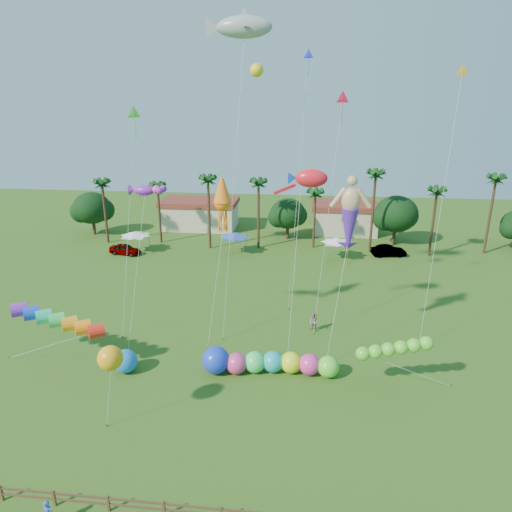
# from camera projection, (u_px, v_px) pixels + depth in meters

# --- Properties ---
(ground) EXTENTS (160.00, 160.00, 0.00)m
(ground) POSITION_uv_depth(u_px,v_px,m) (239.00, 440.00, 29.04)
(ground) COLOR #285116
(ground) RESTS_ON ground
(tree_line) EXTENTS (69.46, 8.91, 11.00)m
(tree_line) POSITION_uv_depth(u_px,v_px,m) (305.00, 214.00, 68.65)
(tree_line) COLOR #3A2819
(tree_line) RESTS_ON ground
(buildings_row) EXTENTS (35.00, 7.00, 4.00)m
(buildings_row) POSITION_uv_depth(u_px,v_px,m) (264.00, 218.00, 75.73)
(buildings_row) COLOR beige
(buildings_row) RESTS_ON ground
(tent_row) EXTENTS (31.00, 4.00, 0.60)m
(tent_row) POSITION_uv_depth(u_px,v_px,m) (234.00, 236.00, 62.94)
(tent_row) COLOR white
(tent_row) RESTS_ON ground
(car_a) EXTENTS (4.66, 2.54, 1.50)m
(car_a) POSITION_uv_depth(u_px,v_px,m) (125.00, 249.00, 63.77)
(car_a) COLOR #4C4C54
(car_a) RESTS_ON ground
(car_b) EXTENTS (4.87, 2.37, 1.54)m
(car_b) POSITION_uv_depth(u_px,v_px,m) (389.00, 251.00, 63.03)
(car_b) COLOR #4C4C54
(car_b) RESTS_ON ground
(spectator_b) EXTENTS (1.16, 1.15, 1.90)m
(spectator_b) POSITION_uv_depth(u_px,v_px,m) (314.00, 322.00, 42.42)
(spectator_b) COLOR gray
(spectator_b) RESTS_ON ground
(caterpillar_inflatable) EXTENTS (10.84, 2.73, 2.20)m
(caterpillar_inflatable) POSITION_uv_depth(u_px,v_px,m) (265.00, 363.00, 35.91)
(caterpillar_inflatable) COLOR #DD3A83
(caterpillar_inflatable) RESTS_ON ground
(blue_ball) EXTENTS (1.91, 1.91, 1.91)m
(blue_ball) POSITION_uv_depth(u_px,v_px,m) (125.00, 361.00, 36.05)
(blue_ball) COLOR blue
(blue_ball) RESTS_ON ground
(rainbow_tube) EXTENTS (10.45, 4.30, 4.05)m
(rainbow_tube) POSITION_uv_depth(u_px,v_px,m) (71.00, 330.00, 35.72)
(rainbow_tube) COLOR red
(rainbow_tube) RESTS_ON ground
(green_worm) EXTENTS (9.68, 2.99, 3.57)m
(green_worm) POSITION_uv_depth(u_px,v_px,m) (363.00, 354.00, 33.33)
(green_worm) COLOR #5DD32E
(green_worm) RESTS_ON ground
(orange_ball_kite) EXTENTS (1.77, 1.77, 6.02)m
(orange_ball_kite) POSITION_uv_depth(u_px,v_px,m) (110.00, 358.00, 28.53)
(orange_ball_kite) COLOR #EDA213
(orange_ball_kite) RESTS_ON ground
(merman_kite) EXTENTS (2.85, 4.80, 14.40)m
(merman_kite) POSITION_uv_depth(u_px,v_px,m) (350.00, 218.00, 36.76)
(merman_kite) COLOR tan
(merman_kite) RESTS_ON ground
(fish_kite) EXTENTS (4.31, 6.12, 15.13)m
(fish_kite) POSITION_uv_depth(u_px,v_px,m) (311.00, 178.00, 38.41)
(fish_kite) COLOR red
(fish_kite) RESTS_ON ground
(shark_kite) EXTENTS (6.28, 6.59, 27.36)m
(shark_kite) POSITION_uv_depth(u_px,v_px,m) (244.00, 27.00, 37.66)
(shark_kite) COLOR #9399A0
(shark_kite) RESTS_ON ground
(squid_kite) EXTENTS (1.82, 5.40, 14.27)m
(squid_kite) POSITION_uv_depth(u_px,v_px,m) (222.00, 203.00, 39.84)
(squid_kite) COLOR orange
(squid_kite) RESTS_ON ground
(lobster_kite) EXTENTS (3.39, 6.20, 14.11)m
(lobster_kite) POSITION_uv_depth(u_px,v_px,m) (144.00, 190.00, 37.35)
(lobster_kite) COLOR purple
(lobster_kite) RESTS_ON ground
(delta_kite_red) EXTENTS (2.46, 4.88, 21.31)m
(delta_kite_red) POSITION_uv_depth(u_px,v_px,m) (342.00, 102.00, 39.58)
(delta_kite_red) COLOR red
(delta_kite_red) RESTS_ON ground
(delta_kite_yellow) EXTENTS (2.30, 4.17, 23.23)m
(delta_kite_yellow) POSITION_uv_depth(u_px,v_px,m) (461.00, 79.00, 35.94)
(delta_kite_yellow) COLOR orange
(delta_kite_yellow) RESTS_ON ground
(delta_kite_green) EXTENTS (1.75, 5.09, 20.08)m
(delta_kite_green) POSITION_uv_depth(u_px,v_px,m) (134.00, 117.00, 39.51)
(delta_kite_green) COLOR #4CDF34
(delta_kite_green) RESTS_ON ground
(delta_kite_blue) EXTENTS (1.79, 4.55, 25.13)m
(delta_kite_blue) POSITION_uv_depth(u_px,v_px,m) (308.00, 62.00, 43.27)
(delta_kite_blue) COLOR #1A21F0
(delta_kite_blue) RESTS_ON ground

